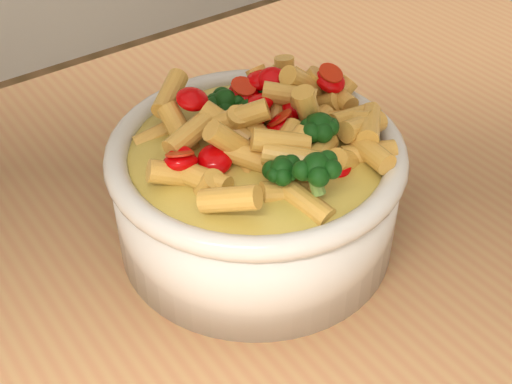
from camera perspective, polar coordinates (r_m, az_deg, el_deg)
table at (r=0.63m, az=-1.93°, el=-15.03°), size 1.20×0.80×0.90m
serving_bowl at (r=0.56m, az=-0.00°, el=0.10°), size 0.23×0.23×0.10m
pasta_salad at (r=0.53m, az=-0.00°, el=5.23°), size 0.18×0.18×0.04m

